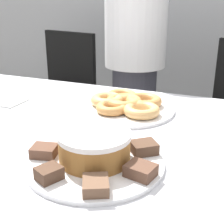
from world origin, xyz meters
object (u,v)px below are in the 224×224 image
at_px(person_standing, 135,56).
at_px(office_chair_left, 57,108).
at_px(frosted_cake, 95,146).
at_px(napkin, 6,101).
at_px(plate_donuts, 124,109).
at_px(plate_cake, 95,161).

bearing_deg(person_standing, office_chair_left, 174.44).
xyz_separation_m(frosted_cake, napkin, (-0.49, 0.28, -0.04)).
xyz_separation_m(person_standing, plate_donuts, (0.17, -0.62, -0.06)).
bearing_deg(napkin, plate_cake, -29.71).
distance_m(office_chair_left, frosted_cake, 1.34).
distance_m(plate_cake, napkin, 0.57).
xyz_separation_m(person_standing, frosted_cake, (0.23, -0.99, -0.02)).
relative_size(office_chair_left, plate_cake, 2.74).
bearing_deg(frosted_cake, napkin, 150.29).
height_order(person_standing, napkin, person_standing).
bearing_deg(person_standing, frosted_cake, -76.93).
distance_m(plate_donuts, napkin, 0.44).
bearing_deg(person_standing, plate_donuts, -75.04).
distance_m(person_standing, plate_cake, 1.02).
distance_m(office_chair_left, plate_cake, 1.33).
relative_size(plate_cake, plate_donuts, 0.94).
bearing_deg(plate_cake, frosted_cake, 180.00).
bearing_deg(frosted_cake, person_standing, 103.07).
bearing_deg(office_chair_left, plate_donuts, -31.78).
height_order(person_standing, office_chair_left, person_standing).
height_order(plate_cake, frosted_cake, frosted_cake).
distance_m(person_standing, office_chair_left, 0.66).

